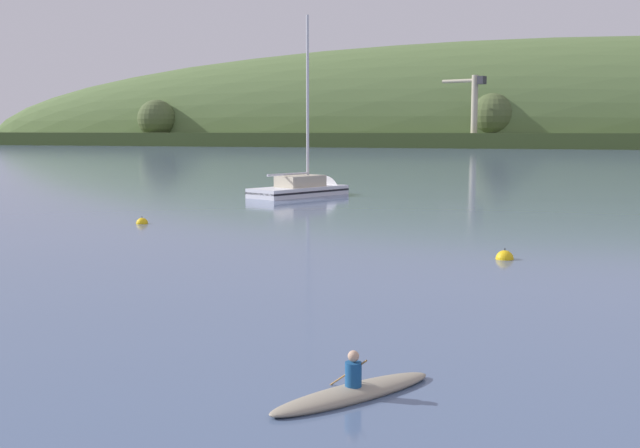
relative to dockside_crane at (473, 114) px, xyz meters
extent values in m
cube|color=#3C4E24|center=(17.81, 16.31, -7.47)|extent=(516.53, 92.30, 4.24)
ellipsoid|color=#56703D|center=(15.62, 32.07, -9.59)|extent=(415.24, 94.80, 66.27)
sphere|color=#4C5B33|center=(-104.23, 20.55, -0.88)|extent=(12.79, 12.79, 12.79)
sphere|color=#4C5B33|center=(5.25, 10.05, -0.60)|extent=(13.59, 13.59, 13.59)
cube|color=#4C4C51|center=(0.24, -0.10, -8.59)|extent=(5.21, 5.21, 2.00)
cylinder|color=#BCB293|center=(0.24, -0.10, 1.46)|extent=(1.81, 1.81, 18.11)
cylinder|color=#BCB293|center=(-3.81, 1.58, 9.07)|extent=(10.51, 5.12, 1.00)
cube|color=#333338|center=(2.06, -0.85, 9.07)|extent=(2.59, 3.01, 2.17)
cube|color=white|center=(-8.13, -162.47, -9.64)|extent=(6.80, 8.62, 1.53)
cone|color=white|center=(-6.07, -158.94, -9.64)|extent=(3.60, 3.27, 2.98)
cube|color=black|center=(-8.13, -162.47, -9.20)|extent=(6.83, 8.64, 0.14)
cube|color=#BCB299|center=(-8.02, -162.29, -8.44)|extent=(3.68, 4.24, 0.86)
cylinder|color=silver|center=(-7.61, -161.59, -2.35)|extent=(0.22, 0.22, 13.06)
cylinder|color=silver|center=(-8.69, -163.44, -7.86)|extent=(2.31, 3.80, 0.17)
ellipsoid|color=gray|center=(4.19, -205.96, -9.52)|extent=(3.05, 3.46, 0.30)
cylinder|color=navy|center=(4.19, -205.96, -9.19)|extent=(0.45, 0.45, 0.55)
sphere|color=tan|center=(4.19, -205.96, -8.79)|extent=(0.22, 0.22, 0.22)
cylinder|color=olive|center=(3.99, -205.66, -9.26)|extent=(0.98, 0.83, 0.89)
sphere|color=yellow|center=(-12.03, -181.48, -9.59)|extent=(0.65, 0.65, 0.65)
cylinder|color=black|center=(-12.03, -181.48, -9.23)|extent=(0.04, 0.04, 0.08)
sphere|color=yellow|center=(7.15, -189.02, -9.59)|extent=(0.71, 0.71, 0.71)
cylinder|color=black|center=(7.15, -189.02, -9.20)|extent=(0.04, 0.04, 0.08)
camera|label=1|loc=(6.76, -219.99, -4.52)|focal=43.33mm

